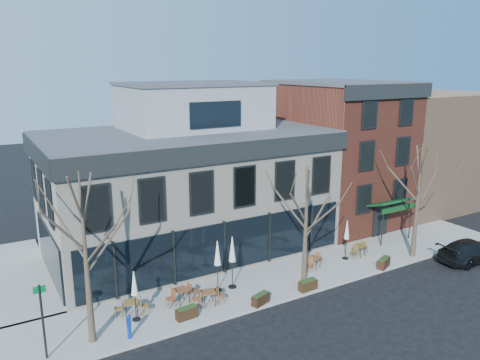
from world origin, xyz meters
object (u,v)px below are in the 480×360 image
parked_sedan (472,251)px  cafe_set_0 (132,307)px  umbrella_0 (134,286)px  call_box (129,326)px

parked_sedan → cafe_set_0: parked_sedan is taller
parked_sedan → umbrella_0: (-21.09, 3.69, 1.26)m
call_box → umbrella_0: 1.98m
parked_sedan → umbrella_0: bearing=83.7°
cafe_set_0 → call_box: bearing=-110.6°
cafe_set_0 → parked_sedan: bearing=-11.3°
call_box → cafe_set_0: (0.72, 1.92, -0.17)m
call_box → umbrella_0: (0.77, 1.38, 1.19)m
parked_sedan → call_box: size_ratio=4.11×
parked_sedan → umbrella_0: 21.45m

